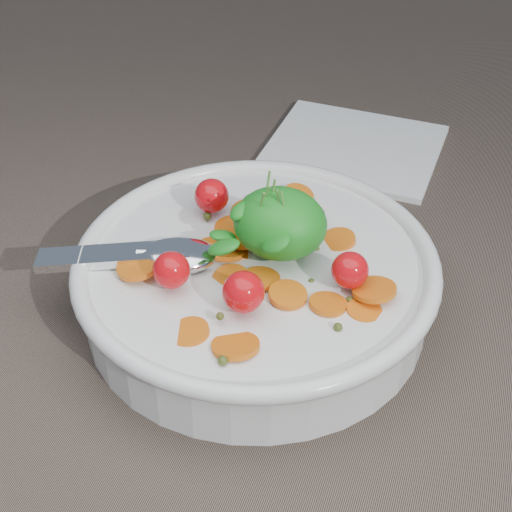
% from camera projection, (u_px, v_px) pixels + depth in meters
% --- Properties ---
extents(ground, '(6.00, 6.00, 0.00)m').
position_uv_depth(ground, '(226.00, 322.00, 0.57)').
color(ground, brown).
rests_on(ground, ground).
extents(bowl, '(0.28, 0.26, 0.11)m').
position_uv_depth(bowl, '(256.00, 280.00, 0.56)').
color(bowl, white).
rests_on(bowl, ground).
extents(napkin, '(0.17, 0.15, 0.01)m').
position_uv_depth(napkin, '(354.00, 148.00, 0.76)').
color(napkin, white).
rests_on(napkin, ground).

